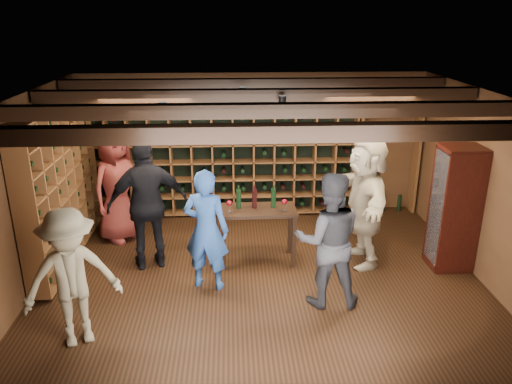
{
  "coord_description": "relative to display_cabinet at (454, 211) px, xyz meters",
  "views": [
    {
      "loc": [
        -0.38,
        -6.09,
        3.48
      ],
      "look_at": [
        -0.05,
        0.2,
        1.19
      ],
      "focal_mm": 35.0,
      "sensor_mm": 36.0,
      "label": 1
    }
  ],
  "objects": [
    {
      "name": "ground",
      "position": [
        -2.71,
        -0.2,
        -0.86
      ],
      "size": [
        6.0,
        6.0,
        0.0
      ],
      "primitive_type": "plane",
      "color": "black",
      "rests_on": "ground"
    },
    {
      "name": "room_shell",
      "position": [
        -2.71,
        -0.15,
        1.56
      ],
      "size": [
        6.0,
        6.0,
        6.0
      ],
      "color": "#56351D",
      "rests_on": "ground"
    },
    {
      "name": "wine_rack_back",
      "position": [
        -3.24,
        2.13,
        0.29
      ],
      "size": [
        4.65,
        0.3,
        2.2
      ],
      "color": "brown",
      "rests_on": "ground"
    },
    {
      "name": "wine_rack_left",
      "position": [
        -5.54,
        0.62,
        0.29
      ],
      "size": [
        0.3,
        2.65,
        2.2
      ],
      "color": "brown",
      "rests_on": "ground"
    },
    {
      "name": "crate_shelf",
      "position": [
        -0.31,
        2.12,
        0.71
      ],
      "size": [
        1.2,
        0.32,
        2.07
      ],
      "color": "brown",
      "rests_on": "ground"
    },
    {
      "name": "display_cabinet",
      "position": [
        0.0,
        0.0,
        0.0
      ],
      "size": [
        0.55,
        0.5,
        1.75
      ],
      "color": "black",
      "rests_on": "ground"
    },
    {
      "name": "man_blue_shirt",
      "position": [
        -3.43,
        -0.39,
        -0.04
      ],
      "size": [
        0.68,
        0.54,
        1.64
      ],
      "primitive_type": "imported",
      "rotation": [
        0.0,
        0.0,
        2.87
      ],
      "color": "navy",
      "rests_on": "ground"
    },
    {
      "name": "man_grey_suit",
      "position": [
        -1.93,
        -0.86,
        0.0
      ],
      "size": [
        0.87,
        0.69,
        1.72
      ],
      "primitive_type": "imported",
      "rotation": [
        0.0,
        0.0,
        3.09
      ],
      "color": "black",
      "rests_on": "ground"
    },
    {
      "name": "guest_red_floral",
      "position": [
        -4.89,
        1.19,
        0.05
      ],
      "size": [
        0.99,
        1.05,
        1.8
      ],
      "primitive_type": "imported",
      "rotation": [
        0.0,
        0.0,
        0.91
      ],
      "color": "maroon",
      "rests_on": "ground"
    },
    {
      "name": "guest_woman_black",
      "position": [
        -4.26,
        0.23,
        0.09
      ],
      "size": [
        1.2,
        0.74,
        1.9
      ],
      "primitive_type": "imported",
      "rotation": [
        0.0,
        0.0,
        3.41
      ],
      "color": "black",
      "rests_on": "ground"
    },
    {
      "name": "guest_khaki",
      "position": [
        -4.82,
        -1.51,
        -0.06
      ],
      "size": [
        1.17,
        0.94,
        1.59
      ],
      "primitive_type": "imported",
      "rotation": [
        0.0,
        0.0,
        0.4
      ],
      "color": "#7C7255",
      "rests_on": "ground"
    },
    {
      "name": "guest_beige",
      "position": [
        -1.21,
        0.23,
        0.09
      ],
      "size": [
        0.68,
        1.79,
        1.89
      ],
      "primitive_type": "imported",
      "rotation": [
        0.0,
        0.0,
        4.78
      ],
      "color": "tan",
      "rests_on": "ground"
    },
    {
      "name": "tasting_table",
      "position": [
        -2.73,
        0.3,
        -0.12
      ],
      "size": [
        1.1,
        0.56,
        1.1
      ],
      "rotation": [
        0.0,
        0.0,
        0.02
      ],
      "color": "black",
      "rests_on": "ground"
    }
  ]
}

